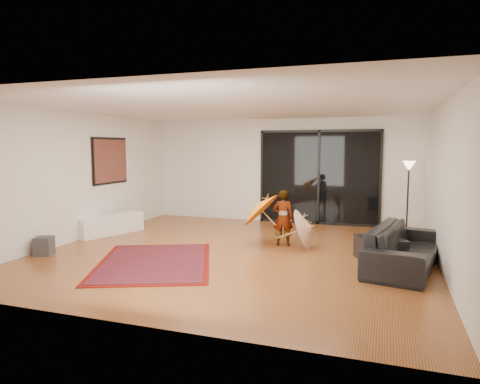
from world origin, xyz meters
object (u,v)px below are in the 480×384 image
at_px(ottoman, 380,249).
at_px(child, 283,218).
at_px(sofa, 405,247).
at_px(media_console, 110,225).

bearing_deg(ottoman, child, 162.83).
bearing_deg(sofa, child, 79.48).
relative_size(media_console, sofa, 0.68).
bearing_deg(media_console, child, 21.27).
xyz_separation_m(sofa, ottoman, (-0.38, 0.33, -0.14)).
distance_m(sofa, child, 2.43).
relative_size(ottoman, child, 0.63).
height_order(sofa, ottoman, sofa).
bearing_deg(child, ottoman, 151.55).
distance_m(media_console, child, 3.97).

